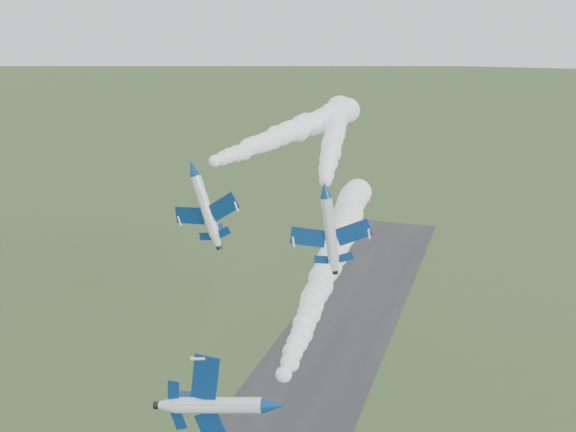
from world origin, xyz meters
name	(u,v)px	position (x,y,z in m)	size (l,w,h in m)	color
jet_lead	(274,406)	(12.99, -4.21, 31.61)	(3.94, 13.95, 11.46)	white
smoke_trail_jet_lead	(331,257)	(8.18, 34.85, 33.00)	(5.69, 71.95, 5.69)	white
jet_pair_left	(192,168)	(-8.42, 21.47, 48.80)	(10.50, 13.15, 4.34)	white
smoke_trail_jet_pair_left	(295,130)	(-4.06, 53.26, 49.36)	(5.35, 57.86, 5.35)	white
jet_pair_right	(325,190)	(10.96, 20.51, 47.62)	(10.75, 12.64, 3.30)	white
smoke_trail_jet_pair_right	(334,133)	(2.66, 55.74, 48.76)	(4.85, 65.83, 4.85)	white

